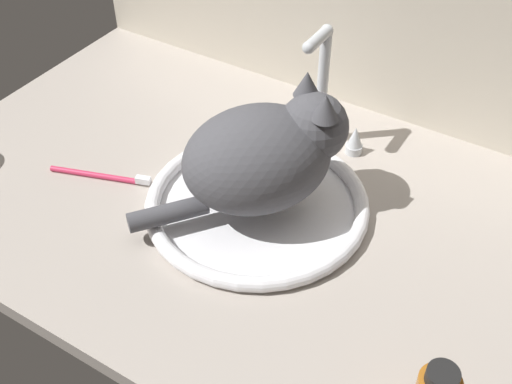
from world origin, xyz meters
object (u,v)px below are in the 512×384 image
(faucet, at_px, (320,102))
(cat, at_px, (267,154))
(sink_basin, at_px, (256,205))
(toothbrush, at_px, (103,176))

(faucet, bearing_deg, cat, -86.72)
(sink_basin, xyz_separation_m, faucet, (-0.00, 0.22, 0.08))
(sink_basin, bearing_deg, faucet, 90.00)
(faucet, height_order, toothbrush, faucet)
(sink_basin, xyz_separation_m, cat, (0.01, 0.02, 0.10))
(cat, bearing_deg, sink_basin, -128.04)
(sink_basin, relative_size, faucet, 1.57)
(sink_basin, bearing_deg, toothbrush, -165.02)
(sink_basin, distance_m, toothbrush, 0.28)
(sink_basin, height_order, cat, cat)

